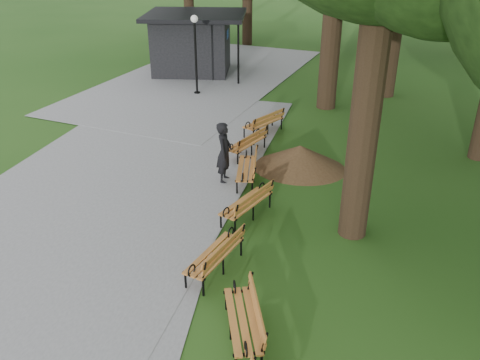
% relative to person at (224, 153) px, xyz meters
% --- Properties ---
extents(ground, '(100.00, 100.00, 0.00)m').
position_rel_person_xyz_m(ground, '(0.76, -3.09, -0.94)').
color(ground, '#235016').
rests_on(ground, ground).
extents(path, '(12.00, 38.00, 0.06)m').
position_rel_person_xyz_m(path, '(-3.24, -0.09, -0.91)').
color(path, gray).
rests_on(path, ground).
extents(person, '(0.48, 0.71, 1.88)m').
position_rel_person_xyz_m(person, '(0.00, 0.00, 0.00)').
color(person, black).
rests_on(person, ground).
extents(kiosk, '(5.54, 5.01, 3.06)m').
position_rel_person_xyz_m(kiosk, '(-4.87, 11.89, 0.59)').
color(kiosk, black).
rests_on(kiosk, ground).
extents(lamp_post, '(0.32, 0.32, 3.50)m').
position_rel_person_xyz_m(lamp_post, '(-3.48, 8.29, 1.55)').
color(lamp_post, black).
rests_on(lamp_post, ground).
extents(dirt_mound, '(2.49, 2.49, 0.77)m').
position_rel_person_xyz_m(dirt_mound, '(2.08, 1.44, -0.55)').
color(dirt_mound, '#47301C').
rests_on(dirt_mound, ground).
extents(bench_1, '(1.26, 2.00, 0.88)m').
position_rel_person_xyz_m(bench_1, '(1.97, -6.20, -0.50)').
color(bench_1, '#C7742E').
rests_on(bench_1, ground).
extents(bench_2, '(1.12, 2.00, 0.88)m').
position_rel_person_xyz_m(bench_2, '(0.91, -4.36, -0.50)').
color(bench_2, '#C7742E').
rests_on(bench_2, ground).
extents(bench_3, '(1.30, 2.00, 0.88)m').
position_rel_person_xyz_m(bench_3, '(1.10, -1.95, -0.50)').
color(bench_3, '#C7742E').
rests_on(bench_3, ground).
extents(bench_4, '(0.93, 1.98, 0.88)m').
position_rel_person_xyz_m(bench_4, '(0.64, 0.10, -0.50)').
color(bench_4, '#C7742E').
rests_on(bench_4, ground).
extents(bench_5, '(1.28, 2.00, 0.88)m').
position_rel_person_xyz_m(bench_5, '(0.21, 2.03, -0.50)').
color(bench_5, '#C7742E').
rests_on(bench_5, ground).
extents(bench_6, '(1.47, 1.97, 0.88)m').
position_rel_person_xyz_m(bench_6, '(0.40, 4.08, -0.50)').
color(bench_6, '#C7742E').
rests_on(bench_6, ground).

